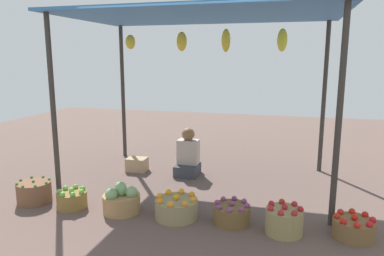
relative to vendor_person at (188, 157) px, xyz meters
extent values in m
plane|color=brown|center=(0.30, -0.28, -0.30)|extent=(14.00, 14.00, 0.00)
cylinder|color=#38332D|center=(-1.51, -1.33, 0.94)|extent=(0.07, 0.07, 2.48)
cylinder|color=#38332D|center=(2.10, -1.33, 0.94)|extent=(0.07, 0.07, 2.48)
cylinder|color=#38332D|center=(-1.51, 0.78, 0.94)|extent=(0.07, 0.07, 2.48)
cylinder|color=#38332D|center=(2.10, 0.78, 0.94)|extent=(0.07, 0.07, 2.48)
cube|color=teal|center=(0.30, -0.28, 2.20)|extent=(3.91, 2.42, 0.04)
ellipsoid|color=yellow|center=(-0.87, -0.20, 1.84)|extent=(0.15, 0.15, 0.22)
ellipsoid|color=yellow|center=(-0.05, -0.16, 1.84)|extent=(0.15, 0.15, 0.28)
ellipsoid|color=yellow|center=(0.66, -0.32, 1.84)|extent=(0.12, 0.12, 0.32)
ellipsoid|color=yellow|center=(1.43, -0.24, 1.84)|extent=(0.14, 0.14, 0.31)
cube|color=#393C44|center=(0.00, -0.03, -0.21)|extent=(0.36, 0.44, 0.18)
cube|color=#BBA89A|center=(0.00, 0.02, 0.08)|extent=(0.34, 0.22, 0.40)
sphere|color=brown|center=(0.00, 0.02, 0.38)|extent=(0.21, 0.21, 0.21)
cylinder|color=brown|center=(-1.65, -1.67, -0.16)|extent=(0.44, 0.44, 0.28)
sphere|color=#2F842D|center=(-1.65, -1.67, -0.01)|extent=(0.04, 0.04, 0.04)
sphere|color=#308B31|center=(-1.45, -1.67, -0.01)|extent=(0.04, 0.04, 0.04)
sphere|color=#3E8734|center=(-1.51, -1.53, -0.01)|extent=(0.04, 0.04, 0.04)
sphere|color=#40902A|center=(-1.65, -1.47, -0.01)|extent=(0.04, 0.04, 0.04)
sphere|color=#2F8430|center=(-1.79, -1.53, -0.01)|extent=(0.04, 0.04, 0.04)
sphere|color=#30852F|center=(-1.85, -1.67, -0.01)|extent=(0.04, 0.04, 0.04)
sphere|color=#2F8D29|center=(-1.79, -1.81, -0.01)|extent=(0.04, 0.04, 0.04)
sphere|color=#378A2D|center=(-1.65, -1.87, -0.01)|extent=(0.04, 0.04, 0.04)
sphere|color=green|center=(-1.51, -1.81, -0.01)|extent=(0.04, 0.04, 0.04)
cylinder|color=olive|center=(-1.06, -1.70, -0.20)|extent=(0.38, 0.38, 0.21)
sphere|color=#70BC47|center=(-1.06, -1.70, -0.06)|extent=(0.07, 0.07, 0.07)
sphere|color=#75B63E|center=(-0.92, -1.70, -0.07)|extent=(0.07, 0.07, 0.07)
sphere|color=#63BB3E|center=(-0.97, -1.58, -0.07)|extent=(0.07, 0.07, 0.07)
sphere|color=#6CB046|center=(-1.10, -1.55, -0.07)|extent=(0.07, 0.07, 0.07)
sphere|color=#6DB548|center=(-1.20, -1.63, -0.07)|extent=(0.07, 0.07, 0.07)
sphere|color=#67B346|center=(-1.20, -1.76, -0.07)|extent=(0.07, 0.07, 0.07)
sphere|color=#73BB4C|center=(-1.10, -1.84, -0.07)|extent=(0.07, 0.07, 0.07)
sphere|color=#67AC45|center=(-0.97, -1.81, -0.07)|extent=(0.07, 0.07, 0.07)
cylinder|color=#A6804F|center=(-0.39, -1.65, -0.18)|extent=(0.46, 0.46, 0.23)
sphere|color=#719E61|center=(-0.39, -1.65, -0.01)|extent=(0.15, 0.15, 0.15)
sphere|color=#7FA169|center=(-0.25, -1.65, -0.03)|extent=(0.15, 0.15, 0.15)
sphere|color=#79A261|center=(-0.46, -1.53, -0.03)|extent=(0.15, 0.15, 0.15)
sphere|color=#78A266|center=(-0.46, -1.77, -0.03)|extent=(0.15, 0.15, 0.15)
cylinder|color=#94865B|center=(0.32, -1.62, -0.18)|extent=(0.52, 0.52, 0.23)
sphere|color=orange|center=(0.32, -1.62, -0.04)|extent=(0.08, 0.08, 0.08)
sphere|color=orange|center=(0.53, -1.62, -0.05)|extent=(0.08, 0.08, 0.08)
sphere|color=orange|center=(0.47, -1.47, -0.05)|extent=(0.08, 0.08, 0.08)
sphere|color=orange|center=(0.32, -1.41, -0.05)|extent=(0.08, 0.08, 0.08)
sphere|color=orange|center=(0.17, -1.47, -0.05)|extent=(0.08, 0.08, 0.08)
sphere|color=orange|center=(0.11, -1.62, -0.05)|extent=(0.08, 0.08, 0.08)
sphere|color=orange|center=(0.17, -1.77, -0.05)|extent=(0.08, 0.08, 0.08)
sphere|color=orange|center=(0.32, -1.83, -0.05)|extent=(0.08, 0.08, 0.08)
sphere|color=orange|center=(0.47, -1.77, -0.05)|extent=(0.08, 0.08, 0.08)
cylinder|color=brown|center=(0.99, -1.59, -0.19)|extent=(0.43, 0.43, 0.21)
sphere|color=#75386A|center=(0.99, -1.59, -0.06)|extent=(0.06, 0.06, 0.06)
sphere|color=#853974|center=(1.16, -1.59, -0.06)|extent=(0.06, 0.06, 0.06)
sphere|color=#873B72|center=(1.11, -1.47, -0.06)|extent=(0.06, 0.06, 0.06)
sphere|color=#763471|center=(0.99, -1.42, -0.06)|extent=(0.06, 0.06, 0.06)
sphere|color=#86366B|center=(0.86, -1.47, -0.06)|extent=(0.06, 0.06, 0.06)
sphere|color=#83386B|center=(0.81, -1.59, -0.06)|extent=(0.06, 0.06, 0.06)
sphere|color=#7B3A77|center=(0.86, -1.72, -0.06)|extent=(0.06, 0.06, 0.06)
sphere|color=#853E72|center=(0.99, -1.77, -0.06)|extent=(0.06, 0.06, 0.06)
sphere|color=#873F6A|center=(1.11, -1.72, -0.06)|extent=(0.06, 0.06, 0.06)
cylinder|color=#988855|center=(1.58, -1.69, -0.16)|extent=(0.41, 0.41, 0.28)
sphere|color=#B31E25|center=(1.58, -1.69, 0.01)|extent=(0.07, 0.07, 0.07)
sphere|color=#AC1A26|center=(1.74, -1.69, 0.00)|extent=(0.07, 0.07, 0.07)
sphere|color=#AC2528|center=(1.68, -1.56, 0.00)|extent=(0.07, 0.07, 0.07)
sphere|color=#AD251C|center=(1.54, -1.53, 0.00)|extent=(0.07, 0.07, 0.07)
sphere|color=#B41A28|center=(1.43, -1.62, 0.00)|extent=(0.07, 0.07, 0.07)
sphere|color=red|center=(1.43, -1.76, 0.00)|extent=(0.07, 0.07, 0.07)
sphere|color=red|center=(1.54, -1.85, 0.00)|extent=(0.07, 0.07, 0.07)
sphere|color=#AA2623|center=(1.68, -1.81, 0.00)|extent=(0.07, 0.07, 0.07)
cylinder|color=brown|center=(2.30, -1.59, -0.20)|extent=(0.44, 0.44, 0.20)
sphere|color=red|center=(2.30, -1.59, -0.07)|extent=(0.07, 0.07, 0.07)
sphere|color=red|center=(2.48, -1.59, -0.08)|extent=(0.07, 0.07, 0.07)
sphere|color=red|center=(2.43, -1.46, -0.08)|extent=(0.07, 0.07, 0.07)
sphere|color=red|center=(2.30, -1.41, -0.08)|extent=(0.07, 0.07, 0.07)
sphere|color=red|center=(2.18, -1.46, -0.08)|extent=(0.07, 0.07, 0.07)
sphere|color=red|center=(2.13, -1.59, -0.08)|extent=(0.07, 0.07, 0.07)
sphere|color=red|center=(2.18, -1.71, -0.08)|extent=(0.07, 0.07, 0.07)
sphere|color=red|center=(2.30, -1.77, -0.08)|extent=(0.07, 0.07, 0.07)
sphere|color=red|center=(2.43, -1.71, -0.08)|extent=(0.07, 0.07, 0.07)
cube|color=tan|center=(-0.89, -0.05, -0.19)|extent=(0.33, 0.26, 0.23)
camera|label=1|loc=(1.60, -5.54, 1.60)|focal=34.06mm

